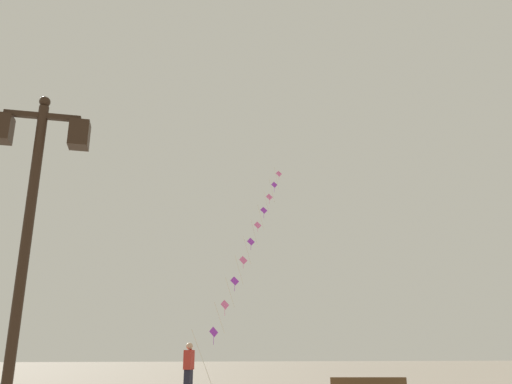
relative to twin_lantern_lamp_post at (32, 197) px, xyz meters
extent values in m
cylinder|color=black|center=(0.00, 0.00, -1.03)|extent=(0.14, 0.14, 4.83)
sphere|color=black|center=(0.00, 0.00, 1.46)|extent=(0.16, 0.16, 0.16)
cube|color=black|center=(0.00, 0.00, 1.23)|extent=(1.07, 0.08, 0.08)
cube|color=black|center=(-0.53, 0.00, 0.98)|extent=(0.28, 0.28, 0.40)
cube|color=beige|center=(-0.53, 0.00, 0.98)|extent=(0.19, 0.19, 0.30)
cube|color=black|center=(0.53, 0.00, 0.98)|extent=(0.28, 0.28, 0.40)
cube|color=beige|center=(0.53, 0.00, 0.98)|extent=(0.19, 0.19, 0.30)
cylinder|color=silver|center=(3.82, 12.11, -2.28)|extent=(1.05, 1.92, 2.00)
cylinder|color=silver|center=(4.63, 13.60, -0.72)|extent=(0.61, 1.10, 1.15)
cylinder|color=silver|center=(5.21, 14.68, 0.41)|extent=(0.61, 1.10, 1.15)
cylinder|color=silver|center=(5.79, 15.76, 1.54)|extent=(0.61, 1.10, 1.15)
cylinder|color=silver|center=(6.38, 16.84, 2.68)|extent=(0.61, 1.10, 1.15)
cylinder|color=silver|center=(6.96, 17.93, 3.81)|extent=(0.61, 1.10, 1.15)
cylinder|color=silver|center=(7.54, 19.01, 4.94)|extent=(0.61, 1.10, 1.15)
cylinder|color=silver|center=(8.13, 20.09, 6.07)|extent=(0.61, 1.10, 1.15)
cylinder|color=silver|center=(8.71, 21.17, 7.20)|extent=(0.61, 1.10, 1.15)
cylinder|color=silver|center=(9.29, 22.25, 8.33)|extent=(0.61, 1.10, 1.15)
cube|color=purple|center=(4.33, 13.06, -1.29)|extent=(0.32, 0.26, 0.40)
cylinder|color=purple|center=(4.33, 13.06, -1.60)|extent=(0.02, 0.03, 0.31)
cube|color=pink|center=(4.92, 14.14, -0.15)|extent=(0.33, 0.24, 0.40)
cylinder|color=pink|center=(4.92, 14.14, -0.46)|extent=(0.03, 0.04, 0.29)
cube|color=purple|center=(5.50, 15.22, 0.98)|extent=(0.39, 0.12, 0.40)
cylinder|color=purple|center=(5.50, 15.22, 0.68)|extent=(0.02, 0.03, 0.28)
cube|color=pink|center=(6.08, 16.30, 2.11)|extent=(0.38, 0.14, 0.40)
cylinder|color=pink|center=(6.08, 16.30, 1.84)|extent=(0.03, 0.05, 0.22)
cube|color=purple|center=(6.67, 17.38, 3.24)|extent=(0.37, 0.18, 0.40)
cylinder|color=purple|center=(6.67, 17.38, 2.95)|extent=(0.03, 0.05, 0.26)
cube|color=pink|center=(7.25, 18.47, 4.37)|extent=(0.38, 0.15, 0.40)
cylinder|color=pink|center=(7.25, 18.47, 4.11)|extent=(0.03, 0.04, 0.20)
cube|color=purple|center=(7.83, 19.55, 5.50)|extent=(0.39, 0.12, 0.40)
cylinder|color=purple|center=(7.83, 19.55, 5.19)|extent=(0.02, 0.04, 0.31)
cube|color=pink|center=(8.42, 20.63, 6.64)|extent=(0.38, 0.15, 0.40)
cylinder|color=pink|center=(8.42, 20.63, 6.35)|extent=(0.03, 0.04, 0.25)
cube|color=purple|center=(9.00, 21.71, 7.77)|extent=(0.34, 0.22, 0.40)
cylinder|color=purple|center=(9.00, 21.71, 7.45)|extent=(0.03, 0.04, 0.32)
cube|color=pink|center=(9.58, 22.79, 8.90)|extent=(0.38, 0.14, 0.40)
cylinder|color=pink|center=(9.58, 22.79, 8.62)|extent=(0.03, 0.05, 0.25)
cube|color=#1E1E2D|center=(3.17, 10.20, -3.00)|extent=(0.31, 0.36, 0.90)
cube|color=#B22D26|center=(3.17, 10.20, -2.27)|extent=(0.38, 0.45, 0.60)
sphere|color=tan|center=(3.17, 10.20, -1.85)|extent=(0.22, 0.22, 0.22)
cylinder|color=#B22D26|center=(3.27, 10.40, -2.10)|extent=(0.25, 0.39, 0.50)
camera|label=1|loc=(1.60, -7.40, -2.09)|focal=36.37mm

